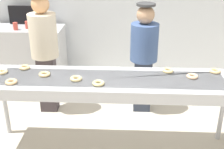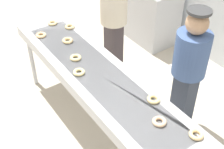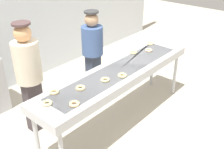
{
  "view_description": "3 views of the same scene",
  "coord_description": "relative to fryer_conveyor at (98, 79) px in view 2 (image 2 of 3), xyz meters",
  "views": [
    {
      "loc": [
        0.16,
        -2.88,
        2.26
      ],
      "look_at": [
        0.0,
        0.23,
        0.86
      ],
      "focal_mm": 47.28,
      "sensor_mm": 36.0,
      "label": 1
    },
    {
      "loc": [
        2.2,
        -1.34,
        2.93
      ],
      "look_at": [
        0.05,
        0.14,
        0.88
      ],
      "focal_mm": 50.34,
      "sensor_mm": 36.0,
      "label": 2
    },
    {
      "loc": [
        -2.71,
        -2.18,
        2.69
      ],
      "look_at": [
        -0.07,
        0.07,
        0.86
      ],
      "focal_mm": 42.82,
      "sensor_mm": 36.0,
      "label": 3
    }
  ],
  "objects": [
    {
      "name": "fryer_conveyor",
      "position": [
        0.0,
        0.0,
        0.0
      ],
      "size": [
        2.88,
        0.66,
        0.92
      ],
      "color": "#B7BABF",
      "rests_on": "ground"
    },
    {
      "name": "worker_baker",
      "position": [
        0.4,
        0.93,
        0.05
      ],
      "size": [
        0.38,
        0.38,
        1.56
      ],
      "rotation": [
        0.0,
        0.0,
        3.21
      ],
      "color": "#2C3444",
      "rests_on": "ground"
    },
    {
      "name": "prep_counter",
      "position": [
        -1.6,
        1.9,
        -0.38
      ],
      "size": [
        1.34,
        0.58,
        0.94
      ],
      "primitive_type": "cube",
      "color": "#B7BABF",
      "rests_on": "ground"
    },
    {
      "name": "ground_plane",
      "position": [
        0.0,
        0.0,
        -0.85
      ],
      "size": [
        16.0,
        16.0,
        0.0
      ],
      "primitive_type": "plane",
      "color": "beige"
    },
    {
      "name": "plain_donut_6",
      "position": [
        -1.03,
        -0.17,
        0.09
      ],
      "size": [
        0.15,
        0.15,
        0.03
      ],
      "primitive_type": "torus",
      "rotation": [
        0.0,
        0.0,
        2.92
      ],
      "color": "#F9C889",
      "rests_on": "fryer_conveyor"
    },
    {
      "name": "plain_donut_4",
      "position": [
        0.64,
        0.21,
        0.09
      ],
      "size": [
        0.13,
        0.13,
        0.03
      ],
      "primitive_type": "torus",
      "rotation": [
        0.0,
        0.0,
        1.63
      ],
      "color": "#EFD38A",
      "rests_on": "fryer_conveyor"
    },
    {
      "name": "plain_donut_5",
      "position": [
        -0.37,
        -0.06,
        0.09
      ],
      "size": [
        0.17,
        0.17,
        0.03
      ],
      "primitive_type": "torus",
      "rotation": [
        0.0,
        0.0,
        0.61
      ],
      "color": "#E7CD8B",
      "rests_on": "fryer_conveyor"
    },
    {
      "name": "plain_donut_1",
      "position": [
        -0.12,
        -0.16,
        0.09
      ],
      "size": [
        0.15,
        0.15,
        0.03
      ],
      "primitive_type": "torus",
      "rotation": [
        0.0,
        0.0,
        1.78
      ],
      "color": "#EDD58B",
      "rests_on": "fryer_conveyor"
    },
    {
      "name": "worker_assistant",
      "position": [
        -0.95,
        0.85,
        0.13
      ],
      "size": [
        0.37,
        0.37,
        1.69
      ],
      "rotation": [
        0.0,
        0.0,
        3.34
      ],
      "color": "#393134",
      "rests_on": "ground"
    },
    {
      "name": "plain_donut_2",
      "position": [
        -1.23,
        0.08,
        0.09
      ],
      "size": [
        0.13,
        0.13,
        0.03
      ],
      "primitive_type": "torus",
      "rotation": [
        0.0,
        0.0,
        0.02
      ],
      "color": "#F3D493",
      "rests_on": "fryer_conveyor"
    },
    {
      "name": "plain_donut_3",
      "position": [
        -1.01,
        0.22,
        0.09
      ],
      "size": [
        0.15,
        0.15,
        0.03
      ],
      "primitive_type": "torus",
      "rotation": [
        0.0,
        0.0,
        1.77
      ],
      "color": "#E5C686",
      "rests_on": "fryer_conveyor"
    },
    {
      "name": "plain_donut_7",
      "position": [
        1.17,
        0.22,
        0.09
      ],
      "size": [
        0.15,
        0.15,
        0.03
      ],
      "primitive_type": "torus",
      "rotation": [
        0.0,
        0.0,
        2.93
      ],
      "color": "#F5CE8A",
      "rests_on": "fryer_conveyor"
    },
    {
      "name": "plain_donut_8",
      "position": [
        0.88,
        0.06,
        0.09
      ],
      "size": [
        0.16,
        0.16,
        0.03
      ],
      "primitive_type": "torus",
      "rotation": [
        0.0,
        0.0,
        2.79
      ],
      "color": "beige",
      "rests_on": "fryer_conveyor"
    },
    {
      "name": "plain_donut_0",
      "position": [
        -0.73,
        0.04,
        0.09
      ],
      "size": [
        0.17,
        0.17,
        0.03
      ],
      "primitive_type": "torus",
      "rotation": [
        0.0,
        0.0,
        2.55
      ],
      "color": "#F1CB87",
      "rests_on": "fryer_conveyor"
    }
  ]
}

